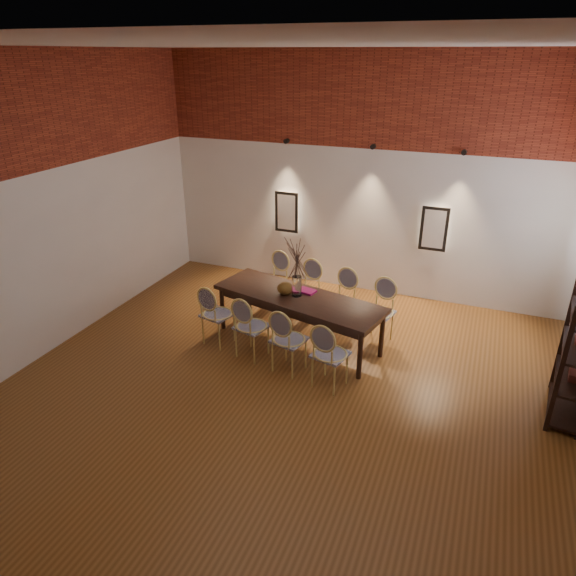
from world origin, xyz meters
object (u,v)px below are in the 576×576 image
at_px(dining_table, 298,319).
at_px(book, 306,291).
at_px(chair_far_d, 378,313).
at_px(chair_far_b, 306,292).
at_px(chair_far_a, 274,282).
at_px(chair_near_b, 252,326).
at_px(chair_near_c, 289,340).
at_px(chair_far_c, 341,302).
at_px(vase, 297,286).
at_px(bowl, 286,288).
at_px(chair_near_a, 218,314).
at_px(chair_near_d, 330,354).

height_order(dining_table, book, book).
bearing_deg(chair_far_d, book, 28.17).
relative_size(chair_far_b, chair_far_d, 1.00).
bearing_deg(dining_table, chair_far_a, 144.11).
xyz_separation_m(chair_near_b, chair_far_b, (0.31, 1.34, 0.00)).
bearing_deg(chair_far_a, chair_near_c, 132.66).
bearing_deg(chair_far_c, vase, 63.33).
bearing_deg(book, chair_far_d, 15.06).
distance_m(vase, book, 0.23).
bearing_deg(bowl, chair_far_b, 86.64).
bearing_deg(chair_far_a, chair_far_b, -180.00).
bearing_deg(chair_near_c, bowl, 128.48).
distance_m(chair_near_b, vase, 0.86).
xyz_separation_m(chair_near_c, chair_far_b, (-0.30, 1.48, 0.00)).
height_order(chair_near_a, chair_far_a, same).
height_order(chair_near_b, chair_near_d, same).
height_order(dining_table, bowl, bowl).
height_order(chair_near_a, vase, vase).
xyz_separation_m(dining_table, chair_near_d, (0.77, -0.88, 0.09)).
relative_size(dining_table, bowl, 10.55).
relative_size(chair_far_a, vase, 3.13).
relative_size(chair_near_b, vase, 3.13).
xyz_separation_m(chair_near_b, chair_far_a, (-0.30, 1.48, 0.00)).
distance_m(dining_table, chair_near_c, 0.76).
bearing_deg(vase, chair_far_d, 21.98).
height_order(chair_far_b, vase, vase).
bearing_deg(chair_near_d, vase, 144.91).
bearing_deg(chair_far_c, chair_far_b, -0.00).
xyz_separation_m(chair_near_b, chair_near_c, (0.62, -0.14, 0.00)).
height_order(chair_near_d, bowl, chair_near_d).
bearing_deg(chair_near_b, chair_near_d, -0.00).
height_order(chair_far_a, chair_far_d, same).
height_order(chair_near_b, chair_far_c, same).
bearing_deg(vase, chair_near_a, -156.39).
distance_m(chair_far_a, vase, 1.23).
bearing_deg(bowl, dining_table, 1.65).
bearing_deg(chair_near_a, bowl, 39.98).
relative_size(chair_far_d, book, 3.62).
height_order(chair_far_c, bowl, chair_far_c).
distance_m(chair_near_d, chair_far_a, 2.34).
bearing_deg(chair_near_d, chair_far_d, 90.00).
height_order(vase, book, vase).
relative_size(chair_far_b, vase, 3.13).
height_order(dining_table, chair_near_d, chair_near_d).
xyz_separation_m(chair_far_a, chair_far_c, (1.23, -0.29, 0.00)).
distance_m(chair_near_c, chair_far_d, 1.51).
relative_size(chair_near_b, chair_far_a, 1.00).
bearing_deg(chair_far_b, book, 123.62).
relative_size(chair_far_c, chair_far_d, 1.00).
bearing_deg(chair_near_c, chair_near_b, 180.00).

